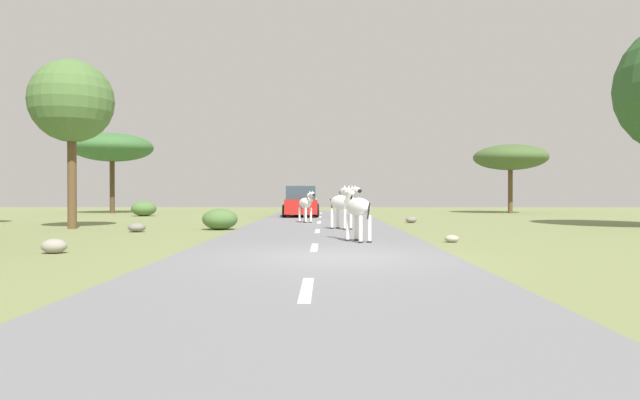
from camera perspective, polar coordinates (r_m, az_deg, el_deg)
name	(u,v)px	position (r m, az deg, el deg)	size (l,w,h in m)	color
ground_plane	(335,259)	(11.74, 1.53, -5.99)	(90.00, 90.00, 0.00)	olive
road	(313,258)	(11.74, -0.74, -5.87)	(6.00, 64.00, 0.05)	slate
lane_markings	(312,262)	(10.75, -0.85, -6.33)	(0.16, 56.00, 0.01)	silver
zebra_0	(306,203)	(25.50, -1.42, -0.35)	(0.92, 1.43, 1.45)	silver
zebra_1	(357,208)	(15.35, 3.73, -0.78)	(0.97, 1.53, 1.55)	silver
zebra_2	(343,203)	(20.62, 2.34, -0.30)	(1.26, 1.47, 1.62)	silver
car_0	(300,203)	(32.37, -2.00, -0.26)	(2.19, 4.43, 1.74)	red
car_1	(303,201)	(37.98, -1.73, -0.13)	(2.14, 4.40, 1.74)	silver
tree_0	(72,102)	(24.03, -23.83, 9.05)	(3.17, 3.17, 6.52)	brown
tree_4	(510,158)	(41.57, 18.71, 4.09)	(5.07, 5.07, 4.79)	brown
tree_5	(112,148)	(41.86, -20.29, 4.99)	(5.58, 5.58, 5.55)	#4C3823
bush_0	(144,209)	(35.73, -17.40, -0.84)	(1.51, 1.35, 0.90)	#4C7038
bush_1	(220,219)	(21.55, -10.09, -1.92)	(1.33, 1.19, 0.80)	#4C7038
rock_0	(411,220)	(26.57, 9.20, -1.99)	(0.52, 0.48, 0.29)	gray
rock_1	(137,227)	(20.96, -18.05, -2.65)	(0.61, 0.57, 0.33)	gray
rock_2	(54,246)	(14.18, -25.31, -4.23)	(0.58, 0.46, 0.33)	gray
rock_4	(452,239)	(16.16, 13.18, -3.83)	(0.40, 0.36, 0.20)	#A89E8C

